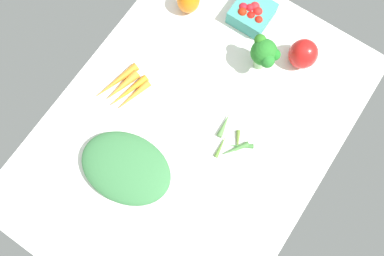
# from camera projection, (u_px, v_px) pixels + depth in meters

# --- Properties ---
(tablecloth) EXTENTS (1.04, 0.76, 0.02)m
(tablecloth) POSITION_uv_depth(u_px,v_px,m) (192.00, 131.00, 1.08)
(tablecloth) COLOR white
(tablecloth) RESTS_ON ground
(okra_pile) EXTENTS (0.13, 0.12, 0.02)m
(okra_pile) POSITION_uv_depth(u_px,v_px,m) (231.00, 140.00, 1.05)
(okra_pile) COLOR #558330
(okra_pile) RESTS_ON tablecloth
(broccoli_head) EXTENTS (0.08, 0.09, 0.12)m
(broccoli_head) POSITION_uv_depth(u_px,v_px,m) (264.00, 53.00, 1.04)
(broccoli_head) COLOR #93BF85
(broccoli_head) RESTS_ON tablecloth
(bell_pepper_orange) EXTENTS (0.09, 0.09, 0.09)m
(bell_pepper_orange) POSITION_uv_depth(u_px,v_px,m) (188.00, 0.00, 1.12)
(bell_pepper_orange) COLOR orange
(bell_pepper_orange) RESTS_ON tablecloth
(berry_basket) EXTENTS (0.11, 0.11, 0.06)m
(berry_basket) POSITION_uv_depth(u_px,v_px,m) (252.00, 13.00, 1.13)
(berry_basket) COLOR teal
(berry_basket) RESTS_ON tablecloth
(bell_pepper_red) EXTENTS (0.11, 0.11, 0.09)m
(bell_pepper_red) POSITION_uv_depth(u_px,v_px,m) (303.00, 54.00, 1.08)
(bell_pepper_red) COLOR red
(bell_pepper_red) RESTS_ON tablecloth
(carrot_bunch) EXTENTS (0.15, 0.13, 0.03)m
(carrot_bunch) POSITION_uv_depth(u_px,v_px,m) (123.00, 88.00, 1.09)
(carrot_bunch) COLOR orange
(carrot_bunch) RESTS_ON tablecloth
(leafy_greens_clump) EXTENTS (0.22, 0.28, 0.06)m
(leafy_greens_clump) POSITION_uv_depth(u_px,v_px,m) (126.00, 168.00, 1.01)
(leafy_greens_clump) COLOR #397742
(leafy_greens_clump) RESTS_ON tablecloth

